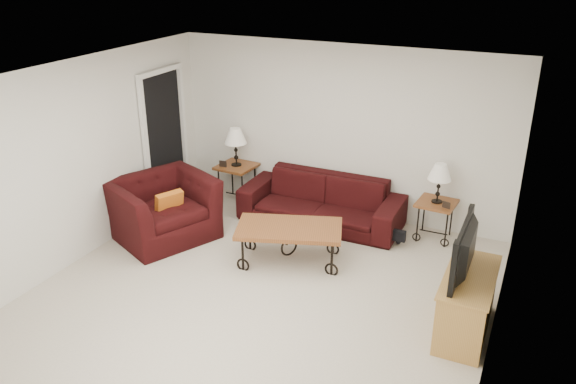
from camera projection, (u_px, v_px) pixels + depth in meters
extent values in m
plane|color=beige|center=(263.00, 293.00, 6.72)|extent=(5.00, 5.00, 0.00)
cube|color=silver|center=(340.00, 132.00, 8.32)|extent=(5.00, 0.02, 2.50)
cube|color=silver|center=(101.00, 318.00, 4.15)|extent=(5.00, 0.02, 2.50)
cube|color=silver|center=(82.00, 161.00, 7.20)|extent=(0.02, 5.00, 2.50)
cube|color=silver|center=(505.00, 239.00, 5.27)|extent=(0.02, 5.00, 2.50)
plane|color=white|center=(258.00, 78.00, 5.75)|extent=(5.00, 5.00, 0.00)
cube|color=black|center=(165.00, 141.00, 8.66)|extent=(0.08, 0.94, 2.04)
imported|color=black|center=(321.00, 201.00, 8.31)|extent=(2.31, 0.90, 0.67)
cube|color=brown|center=(237.00, 183.00, 9.05)|extent=(0.58, 0.58, 0.59)
cube|color=brown|center=(435.00, 220.00, 7.87)|extent=(0.54, 0.54, 0.54)
cube|color=black|center=(223.00, 164.00, 8.85)|extent=(0.12, 0.03, 0.10)
cube|color=black|center=(446.00, 205.00, 7.57)|extent=(0.11, 0.05, 0.09)
cube|color=brown|center=(289.00, 244.00, 7.30)|extent=(1.46, 1.09, 0.49)
imported|color=black|center=(163.00, 209.00, 7.87)|extent=(1.56, 1.64, 0.83)
cube|color=#D0551A|center=(169.00, 205.00, 7.73)|extent=(0.25, 0.38, 0.38)
cube|color=#B68543|center=(467.00, 304.00, 5.94)|extent=(0.46, 1.10, 0.66)
imported|color=black|center=(472.00, 250.00, 5.70)|extent=(0.13, 0.99, 0.57)
ellipsoid|color=black|center=(399.00, 228.00, 7.73)|extent=(0.45, 0.40, 0.47)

